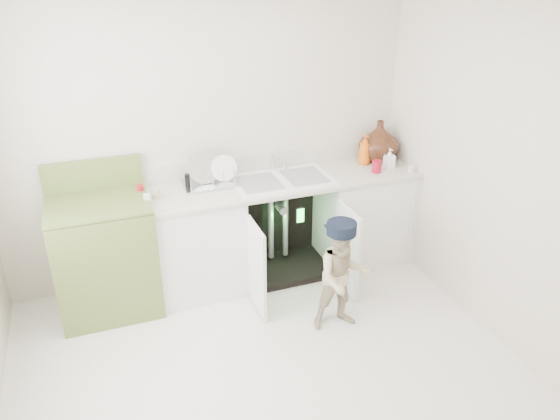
{
  "coord_description": "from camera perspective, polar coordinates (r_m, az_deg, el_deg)",
  "views": [
    {
      "loc": [
        -0.95,
        -2.81,
        2.69
      ],
      "look_at": [
        0.35,
        0.7,
        0.88
      ],
      "focal_mm": 35.0,
      "sensor_mm": 36.0,
      "label": 1
    }
  ],
  "objects": [
    {
      "name": "room_shell",
      "position": [
        3.3,
        -1.41,
        -0.09
      ],
      "size": [
        6.0,
        5.5,
        1.26
      ],
      "color": "beige",
      "rests_on": "ground"
    },
    {
      "name": "counter_run",
      "position": [
        4.85,
        0.7,
        -1.25
      ],
      "size": [
        2.44,
        1.02,
        1.28
      ],
      "color": "silver",
      "rests_on": "ground"
    },
    {
      "name": "repair_worker",
      "position": [
        4.17,
        6.56,
        -6.79
      ],
      "size": [
        0.46,
        0.76,
        0.9
      ],
      "rotation": [
        0.0,
        0.0,
        -0.1
      ],
      "color": "#C3B28C",
      "rests_on": "ground"
    },
    {
      "name": "avocado_stove",
      "position": [
        4.56,
        -17.79,
        -4.41
      ],
      "size": [
        0.76,
        0.65,
        1.19
      ],
      "color": "olive",
      "rests_on": "ground"
    },
    {
      "name": "ground",
      "position": [
        4.01,
        -1.21,
        -16.37
      ],
      "size": [
        3.5,
        3.5,
        0.0
      ],
      "primitive_type": "plane",
      "color": "beige",
      "rests_on": "ground"
    }
  ]
}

